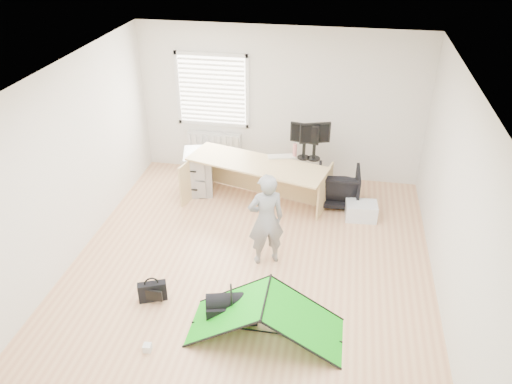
% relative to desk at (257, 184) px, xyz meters
% --- Properties ---
extents(ground, '(5.50, 5.50, 0.00)m').
position_rel_desk_xyz_m(ground, '(0.21, -1.60, -0.39)').
color(ground, tan).
rests_on(ground, ground).
extents(back_wall, '(5.00, 0.02, 2.70)m').
position_rel_desk_xyz_m(back_wall, '(0.21, 1.15, 0.96)').
color(back_wall, silver).
rests_on(back_wall, ground).
extents(window, '(1.20, 0.06, 1.20)m').
position_rel_desk_xyz_m(window, '(-0.99, 1.11, 1.16)').
color(window, silver).
rests_on(window, back_wall).
extents(radiator, '(1.00, 0.12, 0.60)m').
position_rel_desk_xyz_m(radiator, '(-0.99, 1.07, 0.06)').
color(radiator, silver).
rests_on(radiator, back_wall).
extents(desk, '(2.38, 1.28, 0.77)m').
position_rel_desk_xyz_m(desk, '(0.00, 0.00, 0.00)').
color(desk, tan).
rests_on(desk, ground).
extents(filing_cabinet, '(0.60, 0.72, 0.73)m').
position_rel_desk_xyz_m(filing_cabinet, '(-1.07, 0.29, -0.02)').
color(filing_cabinet, '#9FA1A4').
rests_on(filing_cabinet, ground).
extents(monitor_left, '(0.48, 0.20, 0.45)m').
position_rel_desk_xyz_m(monitor_left, '(0.73, 0.31, 0.61)').
color(monitor_left, black).
rests_on(monitor_left, desk).
extents(monitor_right, '(0.50, 0.25, 0.47)m').
position_rel_desk_xyz_m(monitor_right, '(0.89, 0.31, 0.62)').
color(monitor_right, black).
rests_on(monitor_right, desk).
extents(keyboard, '(0.48, 0.27, 0.02)m').
position_rel_desk_xyz_m(keyboard, '(0.37, 0.28, 0.40)').
color(keyboard, beige).
rests_on(keyboard, desk).
extents(thermos, '(0.07, 0.07, 0.23)m').
position_rel_desk_xyz_m(thermos, '(0.58, 0.33, 0.50)').
color(thermos, '#B86967').
rests_on(thermos, desk).
extents(office_chair, '(0.71, 0.72, 0.63)m').
position_rel_desk_xyz_m(office_chair, '(1.33, 0.29, -0.07)').
color(office_chair, black).
rests_on(office_chair, ground).
extents(person, '(0.60, 0.51, 1.39)m').
position_rel_desk_xyz_m(person, '(0.40, -1.47, 0.31)').
color(person, gray).
rests_on(person, ground).
extents(kite, '(1.82, 0.81, 0.56)m').
position_rel_desk_xyz_m(kite, '(0.62, -2.83, -0.11)').
color(kite, '#11B712').
rests_on(kite, ground).
extents(storage_crate, '(0.52, 0.38, 0.28)m').
position_rel_desk_xyz_m(storage_crate, '(1.72, -0.13, -0.25)').
color(storage_crate, silver).
rests_on(storage_crate, ground).
extents(tote_bag, '(0.32, 0.23, 0.35)m').
position_rel_desk_xyz_m(tote_bag, '(-1.01, 1.04, -0.21)').
color(tote_bag, teal).
rests_on(tote_bag, ground).
extents(laptop_bag, '(0.37, 0.24, 0.27)m').
position_rel_desk_xyz_m(laptop_bag, '(-0.89, -2.53, -0.25)').
color(laptop_bag, black).
rests_on(laptop_bag, ground).
extents(white_box, '(0.10, 0.10, 0.09)m').
position_rel_desk_xyz_m(white_box, '(-0.66, -3.34, -0.34)').
color(white_box, silver).
rests_on(white_box, ground).
extents(duffel_bag, '(0.67, 0.45, 0.27)m').
position_rel_desk_xyz_m(duffel_bag, '(0.17, -2.67, -0.25)').
color(duffel_bag, black).
rests_on(duffel_bag, ground).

